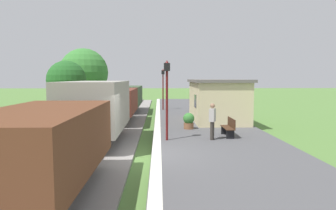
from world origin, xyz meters
TOP-DOWN VIEW (x-y plane):
  - ground_plane at (0.00, 0.00)m, footprint 160.00×160.00m
  - platform_slab at (3.20, 0.00)m, footprint 6.00×60.00m
  - platform_edge_stripe at (0.40, 0.00)m, footprint 0.36×60.00m
  - track_ballast at (-2.40, 0.00)m, footprint 3.80×60.00m
  - rail_near at (-1.68, 0.00)m, footprint 0.07×60.00m
  - rail_far at (-3.12, 0.00)m, footprint 0.07×60.00m
  - freight_train at (-2.40, 5.71)m, footprint 2.50×26.00m
  - station_hut at (4.40, 8.66)m, footprint 3.50×5.80m
  - bench_near_hut at (3.95, 3.28)m, footprint 0.42×1.50m
  - bench_down_platform at (3.95, 13.91)m, footprint 0.42×1.50m
  - person_waiting at (2.98, 2.51)m, footprint 0.38×0.45m
  - potted_planter at (2.18, 5.56)m, footprint 0.64×0.64m
  - lamp_post_near at (0.86, 2.47)m, footprint 0.28×0.28m
  - lamp_post_far at (0.86, 16.04)m, footprint 0.28×0.28m
  - tree_trackside_far at (-6.26, 11.01)m, footprint 2.84×2.84m
  - tree_field_left at (-6.85, 18.67)m, footprint 4.69×4.69m
  - tree_field_distant at (-8.68, 26.94)m, footprint 3.46×3.46m

SIDE VIEW (x-z plane):
  - ground_plane at x=0.00m, z-range 0.00..0.00m
  - track_ballast at x=-2.40m, z-range 0.00..0.12m
  - platform_slab at x=3.20m, z-range 0.00..0.25m
  - rail_near at x=-1.68m, z-range 0.12..0.26m
  - rail_far at x=-3.12m, z-range 0.12..0.26m
  - platform_edge_stripe at x=0.40m, z-range 0.25..0.26m
  - bench_near_hut at x=3.95m, z-range 0.27..1.18m
  - bench_down_platform at x=3.95m, z-range 0.27..1.18m
  - potted_planter at x=2.18m, z-range 0.26..1.18m
  - person_waiting at x=2.98m, z-range 0.33..2.04m
  - freight_train at x=-2.40m, z-range 0.12..2.84m
  - station_hut at x=4.40m, z-range 0.26..3.04m
  - lamp_post_near at x=0.86m, z-range 0.95..4.65m
  - lamp_post_far at x=0.86m, z-range 0.95..4.65m
  - tree_trackside_far at x=-6.26m, z-range 0.76..5.16m
  - tree_field_left at x=-6.85m, z-range 0.66..6.66m
  - tree_field_distant at x=-8.68m, z-range 1.04..6.59m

